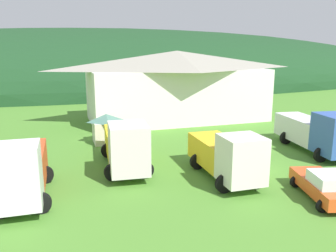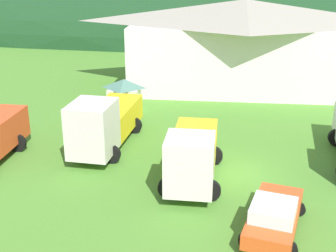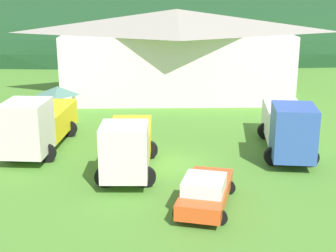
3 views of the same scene
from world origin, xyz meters
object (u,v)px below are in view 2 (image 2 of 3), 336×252
at_px(depot_building, 244,43).
at_px(service_pickup_orange, 274,216).
at_px(play_shed_cream, 124,95).
at_px(flatbed_truck_yellow, 104,122).
at_px(heavy_rig_striped, 193,154).

bearing_deg(depot_building, service_pickup_orange, -89.10).
xyz_separation_m(play_shed_cream, flatbed_truck_yellow, (0.22, -7.42, 0.43)).
bearing_deg(service_pickup_orange, depot_building, -164.35).
height_order(depot_building, play_shed_cream, depot_building).
xyz_separation_m(flatbed_truck_yellow, heavy_rig_striped, (5.71, -3.93, -0.11)).
bearing_deg(heavy_rig_striped, play_shed_cream, -150.99).
xyz_separation_m(heavy_rig_striped, service_pickup_orange, (3.81, -4.36, -0.82)).
bearing_deg(play_shed_cream, flatbed_truck_yellow, -88.34).
bearing_deg(flatbed_truck_yellow, heavy_rig_striped, 60.73).
xyz_separation_m(depot_building, flatbed_truck_yellow, (-9.15, -15.36, -2.32)).
bearing_deg(service_pickup_orange, heavy_rig_striped, -124.12).
distance_m(depot_building, heavy_rig_striped, 19.75).
distance_m(depot_building, service_pickup_orange, 23.89).
height_order(play_shed_cream, service_pickup_orange, play_shed_cream).
relative_size(play_shed_cream, flatbed_truck_yellow, 0.31).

